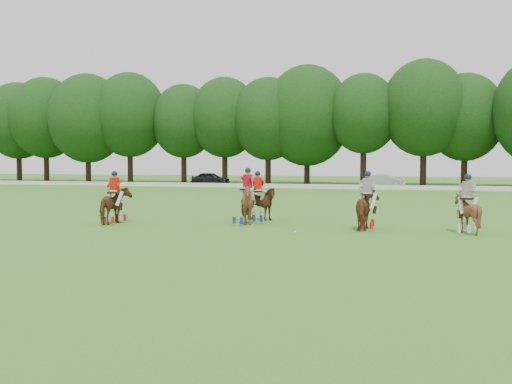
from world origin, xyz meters
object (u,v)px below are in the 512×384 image
(polo_stripe_b, at_px, (467,212))
(polo_ball, at_px, (295,232))
(polo_red_b, at_px, (258,203))
(polo_red_a, at_px, (115,205))
(polo_stripe_a, at_px, (367,208))
(polo_red_c, at_px, (248,204))
(car_left, at_px, (211,179))
(car_mid, at_px, (385,181))

(polo_stripe_b, bearing_deg, polo_ball, -162.99)
(polo_red_b, height_order, polo_ball, polo_red_b)
(polo_red_a, distance_m, polo_stripe_a, 10.69)
(polo_red_b, xyz_separation_m, polo_red_c, (0.09, -1.73, 0.09))
(car_left, distance_m, polo_stripe_a, 44.34)
(polo_red_a, bearing_deg, polo_stripe_b, 3.89)
(polo_stripe_b, bearing_deg, polo_stripe_a, 178.43)
(polo_red_a, bearing_deg, car_left, 105.86)
(car_left, height_order, polo_ball, car_left)
(polo_red_c, relative_size, polo_stripe_a, 1.05)
(polo_red_b, xyz_separation_m, polo_ball, (2.70, -4.06, -0.75))
(car_left, relative_size, car_mid, 1.06)
(polo_stripe_a, distance_m, polo_stripe_b, 3.70)
(polo_stripe_b, bearing_deg, polo_red_b, 166.17)
(polo_stripe_b, bearing_deg, polo_red_c, 177.06)
(polo_ball, bearing_deg, polo_red_a, 173.67)
(polo_stripe_a, xyz_separation_m, polo_stripe_b, (3.69, -0.10, -0.04))
(polo_red_b, bearing_deg, car_mid, 85.45)
(polo_red_a, bearing_deg, car_mid, 78.05)
(car_left, distance_m, polo_ball, 44.96)
(polo_red_c, bearing_deg, car_left, 113.77)
(polo_stripe_a, xyz_separation_m, polo_ball, (-2.46, -1.98, -0.79))
(polo_red_a, relative_size, polo_ball, 25.30)
(car_left, relative_size, polo_red_c, 1.84)
(car_mid, bearing_deg, polo_red_c, 177.39)
(car_left, xyz_separation_m, polo_red_a, (11.26, -39.63, 0.06))
(polo_stripe_b, height_order, polo_ball, polo_stripe_b)
(polo_red_a, xyz_separation_m, polo_red_c, (5.57, 1.42, 0.07))
(polo_red_b, bearing_deg, polo_stripe_a, -21.94)
(polo_ball, bearing_deg, car_left, 115.62)
(polo_stripe_a, height_order, polo_ball, polo_stripe_a)
(car_mid, relative_size, polo_red_b, 1.88)
(polo_red_b, distance_m, polo_ball, 4.93)
(car_mid, distance_m, polo_stripe_a, 38.62)
(car_mid, bearing_deg, polo_ball, -178.68)
(polo_red_c, relative_size, polo_ball, 26.91)
(polo_red_b, height_order, polo_stripe_b, polo_red_b)
(polo_red_c, distance_m, polo_stripe_a, 5.08)
(polo_stripe_a, bearing_deg, car_mid, 93.34)
(polo_red_b, relative_size, polo_stripe_b, 1.01)
(polo_red_a, xyz_separation_m, polo_red_b, (5.48, 3.15, -0.02))
(car_left, bearing_deg, polo_stripe_a, -153.18)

